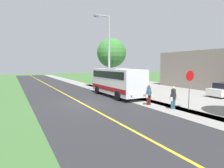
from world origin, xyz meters
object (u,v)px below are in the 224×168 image
at_px(pedestrian_with_bags, 173,97).
at_px(tree_curbside, 112,53).
at_px(shuttle_bus_front, 117,81).
at_px(stop_sign, 190,83).
at_px(street_light_pole, 108,51).
at_px(pedestrian_waiting, 149,94).

relative_size(pedestrian_with_bags, tree_curbside, 0.24).
xyz_separation_m(shuttle_bus_front, tree_curbside, (-2.91, -6.79, 3.31)).
xyz_separation_m(shuttle_bus_front, pedestrian_with_bags, (-0.85, 7.15, -0.72)).
xyz_separation_m(pedestrian_with_bags, stop_sign, (-0.76, 0.78, 1.05)).
height_order(pedestrian_with_bags, street_light_pole, street_light_pole).
relative_size(shuttle_bus_front, pedestrian_waiting, 4.64).
bearing_deg(shuttle_bus_front, street_light_pole, -98.17).
distance_m(pedestrian_waiting, stop_sign, 3.32).
bearing_deg(street_light_pole, stop_sign, 96.46).
distance_m(shuttle_bus_front, street_light_pole, 4.29).
height_order(pedestrian_waiting, street_light_pole, street_light_pole).
bearing_deg(stop_sign, tree_curbside, -95.05).
relative_size(shuttle_bus_front, stop_sign, 2.70).
relative_size(pedestrian_waiting, stop_sign, 0.58).
distance_m(pedestrian_with_bags, street_light_pole, 10.70).
xyz_separation_m(shuttle_bus_front, stop_sign, (-1.61, 7.93, 0.33)).
xyz_separation_m(pedestrian_waiting, tree_curbside, (-2.77, -11.94, 4.04)).
height_order(stop_sign, tree_curbside, tree_curbside).
relative_size(pedestrian_waiting, street_light_pole, 0.19).
height_order(pedestrian_with_bags, stop_sign, stop_sign).
bearing_deg(street_light_pole, tree_curbside, -122.00).
bearing_deg(street_light_pole, pedestrian_waiting, 88.16).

